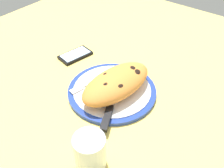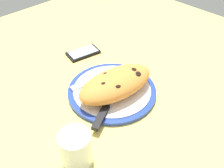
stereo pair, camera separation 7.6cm
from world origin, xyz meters
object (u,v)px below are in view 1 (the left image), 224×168
Objects in this scene: fork at (89,83)px; knife at (109,109)px; plate at (112,91)px; water_glass at (90,154)px; smartphone at (75,55)px; calzone at (117,83)px.

knife reaches higher than fork.
water_glass is at bearing 26.81° from plate.
fork reaches higher than smartphone.
smartphone is (-7.31, -24.98, -4.28)cm from calzone.
calzone reaches higher than knife.
knife is at bearing 67.52° from fork.
knife is at bearing 23.37° from calzone.
plate is at bearing 109.62° from fork.
knife is 32.15cm from smartphone.
water_glass reaches higher than fork.
knife is (7.79, 3.37, -2.85)cm from calzone.
water_glass is (23.02, 9.85, -0.70)cm from calzone.
plate is at bearing -88.03° from calzone.
calzone is 2.75× the size of water_glass.
water_glass reaches higher than smartphone.
plate reaches higher than smartphone.
calzone is at bearing -156.82° from water_glass.
plate is 24.37cm from smartphone.
plate is 1.29× the size of knife.
fork is (2.66, -9.04, -3.13)cm from calzone.
water_glass is at bearing 23.08° from knife.
fork is 1.30× the size of smartphone.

